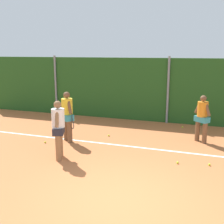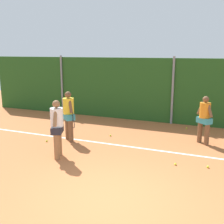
# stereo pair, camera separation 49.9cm
# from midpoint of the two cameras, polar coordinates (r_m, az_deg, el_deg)

# --- Properties ---
(ground_plane) EXTENTS (29.80, 29.80, 0.00)m
(ground_plane) POSITION_cam_midpoint_polar(r_m,az_deg,el_deg) (8.03, 7.72, -10.75)
(ground_plane) COLOR #B76638
(hedge_fence_backdrop) EXTENTS (19.37, 0.25, 2.86)m
(hedge_fence_backdrop) POSITION_cam_midpoint_polar(r_m,az_deg,el_deg) (12.43, 13.74, 4.21)
(hedge_fence_backdrop) COLOR #23511E
(hedge_fence_backdrop) RESTS_ON ground_plane
(fence_post_left) EXTENTS (0.10, 0.10, 2.95)m
(fence_post_left) POSITION_cam_midpoint_polar(r_m,az_deg,el_deg) (14.18, -9.38, 5.57)
(fence_post_left) COLOR gray
(fence_post_left) RESTS_ON ground_plane
(fence_post_center) EXTENTS (0.10, 0.10, 2.95)m
(fence_post_center) POSITION_cam_midpoint_polar(r_m,az_deg,el_deg) (12.25, 13.63, 4.30)
(fence_post_center) COLOR gray
(fence_post_center) RESTS_ON ground_plane
(court_baseline_paint) EXTENTS (14.15, 0.10, 0.01)m
(court_baseline_paint) POSITION_cam_midpoint_polar(r_m,az_deg,el_deg) (9.19, 9.75, -7.72)
(court_baseline_paint) COLOR white
(court_baseline_paint) RESTS_ON ground_plane
(player_foreground_near) EXTENTS (0.47, 0.74, 1.76)m
(player_foreground_near) POSITION_cam_midpoint_polar(r_m,az_deg,el_deg) (8.27, -9.65, -2.87)
(player_foreground_near) COLOR #8C603D
(player_foreground_near) RESTS_ON ground_plane
(player_midcourt) EXTENTS (0.68, 0.57, 1.78)m
(player_midcourt) POSITION_cam_midpoint_polar(r_m,az_deg,el_deg) (9.79, -7.55, -0.30)
(player_midcourt) COLOR brown
(player_midcourt) RESTS_ON ground_plane
(player_backcourt_far) EXTENTS (0.57, 0.54, 1.67)m
(player_backcourt_far) POSITION_cam_midpoint_polar(r_m,az_deg,el_deg) (9.99, 20.03, -1.05)
(player_backcourt_far) COLOR brown
(player_backcourt_far) RESTS_ON ground_plane
(tennis_ball_0) EXTENTS (0.07, 0.07, 0.07)m
(tennis_ball_0) POSITION_cam_midpoint_polar(r_m,az_deg,el_deg) (8.25, 20.98, -10.61)
(tennis_ball_0) COLOR #CCDB33
(tennis_ball_0) RESTS_ON ground_plane
(tennis_ball_1) EXTENTS (0.07, 0.07, 0.07)m
(tennis_ball_1) POSITION_cam_midpoint_polar(r_m,az_deg,el_deg) (10.02, -12.02, -5.92)
(tennis_ball_1) COLOR #CCDB33
(tennis_ball_1) RESTS_ON ground_plane
(tennis_ball_2) EXTENTS (0.07, 0.07, 0.07)m
(tennis_ball_2) POSITION_cam_midpoint_polar(r_m,az_deg,el_deg) (8.15, 14.79, -10.45)
(tennis_ball_2) COLOR #CCDB33
(tennis_ball_2) RESTS_ON ground_plane
(tennis_ball_4) EXTENTS (0.07, 0.07, 0.07)m
(tennis_ball_4) POSITION_cam_midpoint_polar(r_m,az_deg,el_deg) (12.30, -8.45, -2.30)
(tennis_ball_4) COLOR #CCDB33
(tennis_ball_4) RESTS_ON ground_plane
(tennis_ball_5) EXTENTS (0.07, 0.07, 0.07)m
(tennis_ball_5) POSITION_cam_midpoint_polar(r_m,az_deg,el_deg) (11.85, 16.39, -3.26)
(tennis_ball_5) COLOR #CCDB33
(tennis_ball_5) RESTS_ON ground_plane
(tennis_ball_6) EXTENTS (0.07, 0.07, 0.07)m
(tennis_ball_6) POSITION_cam_midpoint_polar(r_m,az_deg,el_deg) (10.43, 1.04, -4.89)
(tennis_ball_6) COLOR #CCDB33
(tennis_ball_6) RESTS_ON ground_plane
(tennis_ball_7) EXTENTS (0.07, 0.07, 0.07)m
(tennis_ball_7) POSITION_cam_midpoint_polar(r_m,az_deg,el_deg) (10.78, -7.50, -4.41)
(tennis_ball_7) COLOR #CCDB33
(tennis_ball_7) RESTS_ON ground_plane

